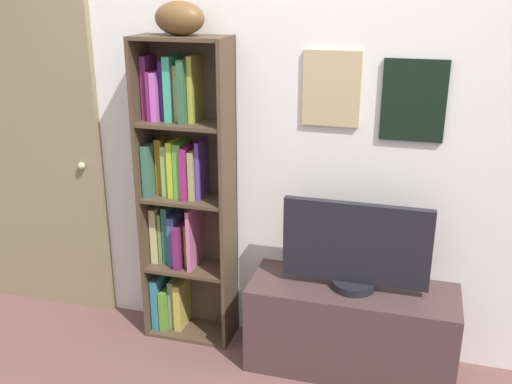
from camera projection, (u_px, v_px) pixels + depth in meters
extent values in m
cube|color=silver|center=(290.00, 131.00, 3.10)|extent=(4.80, 0.06, 2.45)
cube|color=tan|center=(331.00, 89.00, 2.92)|extent=(0.29, 0.02, 0.38)
cube|color=#9D9BAD|center=(331.00, 89.00, 2.92)|extent=(0.24, 0.01, 0.33)
cube|color=black|center=(414.00, 101.00, 2.83)|extent=(0.31, 0.02, 0.40)
cube|color=gray|center=(414.00, 101.00, 2.83)|extent=(0.26, 0.01, 0.35)
cube|color=#463425|center=(147.00, 193.00, 3.28)|extent=(0.02, 0.25, 1.71)
cube|color=#463425|center=(228.00, 201.00, 3.15)|extent=(0.02, 0.25, 1.71)
cube|color=#463425|center=(195.00, 190.00, 3.33)|extent=(0.50, 0.01, 1.71)
cube|color=#463425|center=(193.00, 330.00, 3.50)|extent=(0.46, 0.24, 0.02)
cube|color=#463425|center=(190.00, 267.00, 3.36)|extent=(0.46, 0.24, 0.02)
cube|color=#463425|center=(187.00, 198.00, 3.22)|extent=(0.46, 0.24, 0.02)
cube|color=#463425|center=(184.00, 124.00, 3.08)|extent=(0.46, 0.24, 0.02)
cube|color=#463425|center=(180.00, 38.00, 2.93)|extent=(0.46, 0.24, 0.02)
cube|color=teal|center=(161.00, 299.00, 3.51)|extent=(0.04, 0.20, 0.32)
cube|color=#52862D|center=(168.00, 305.00, 3.51)|extent=(0.04, 0.20, 0.25)
cube|color=#70834F|center=(176.00, 300.00, 3.51)|extent=(0.04, 0.15, 0.30)
cube|color=#AC9A3E|center=(182.00, 303.00, 3.49)|extent=(0.04, 0.17, 0.29)
cube|color=tan|center=(158.00, 233.00, 3.39)|extent=(0.04, 0.15, 0.33)
cube|color=olive|center=(165.00, 235.00, 3.39)|extent=(0.02, 0.14, 0.30)
cube|color=#24604C|center=(170.00, 233.00, 3.37)|extent=(0.03, 0.14, 0.34)
cube|color=#374879|center=(176.00, 238.00, 3.36)|extent=(0.04, 0.16, 0.30)
cube|color=#661D4F|center=(183.00, 243.00, 3.34)|extent=(0.04, 0.20, 0.25)
cube|color=#92A423|center=(191.00, 242.00, 3.36)|extent=(0.03, 0.14, 0.25)
cube|color=#C05E86|center=(194.00, 236.00, 3.30)|extent=(0.02, 0.20, 0.36)
cube|color=#34614E|center=(153.00, 168.00, 3.23)|extent=(0.04, 0.20, 0.29)
cube|color=#8D6117|center=(163.00, 165.00, 3.25)|extent=(0.04, 0.13, 0.31)
cube|color=#7E9E4D|center=(169.00, 169.00, 3.23)|extent=(0.03, 0.16, 0.28)
cube|color=#A1BB28|center=(176.00, 167.00, 3.21)|extent=(0.03, 0.17, 0.31)
cube|color=#549A32|center=(183.00, 168.00, 3.20)|extent=(0.04, 0.17, 0.30)
cube|color=#8F1D66|center=(189.00, 171.00, 3.18)|extent=(0.03, 0.19, 0.29)
cube|color=#949251|center=(196.00, 173.00, 3.18)|extent=(0.03, 0.18, 0.27)
cube|color=#593899|center=(202.00, 168.00, 3.18)|extent=(0.02, 0.16, 0.32)
cube|color=#6A1F4D|center=(149.00, 87.00, 3.11)|extent=(0.03, 0.15, 0.33)
cube|color=#761C5A|center=(155.00, 95.00, 3.11)|extent=(0.02, 0.17, 0.26)
cube|color=#B756B0|center=(159.00, 95.00, 3.10)|extent=(0.03, 0.17, 0.25)
cube|color=#331451|center=(167.00, 90.00, 3.10)|extent=(0.03, 0.13, 0.31)
cube|color=teal|center=(173.00, 88.00, 3.07)|extent=(0.04, 0.16, 0.34)
cube|color=tan|center=(181.00, 93.00, 3.08)|extent=(0.04, 0.14, 0.29)
cube|color=#2F5A3C|center=(187.00, 90.00, 3.04)|extent=(0.04, 0.19, 0.33)
cube|color=#9D9D34|center=(195.00, 89.00, 3.04)|extent=(0.03, 0.15, 0.34)
ellipsoid|color=brown|center=(179.00, 18.00, 2.90)|extent=(0.29, 0.21, 0.17)
cube|color=#432E2D|center=(351.00, 328.00, 3.11)|extent=(1.07, 0.41, 0.48)
cube|color=#302120|center=(346.00, 349.00, 2.93)|extent=(0.97, 0.01, 0.31)
cylinder|color=black|center=(353.00, 284.00, 3.02)|extent=(0.22, 0.22, 0.04)
cube|color=black|center=(356.00, 243.00, 2.95)|extent=(0.74, 0.04, 0.43)
cube|color=white|center=(356.00, 244.00, 2.93)|extent=(0.70, 0.01, 0.39)
cube|color=#7E704F|center=(37.00, 153.00, 3.52)|extent=(0.86, 0.04, 2.00)
cube|color=brown|center=(26.00, 87.00, 3.37)|extent=(0.55, 0.01, 0.72)
cube|color=brown|center=(44.00, 222.00, 3.65)|extent=(0.55, 0.01, 0.72)
sphere|color=tan|center=(82.00, 166.00, 3.41)|extent=(0.04, 0.04, 0.04)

